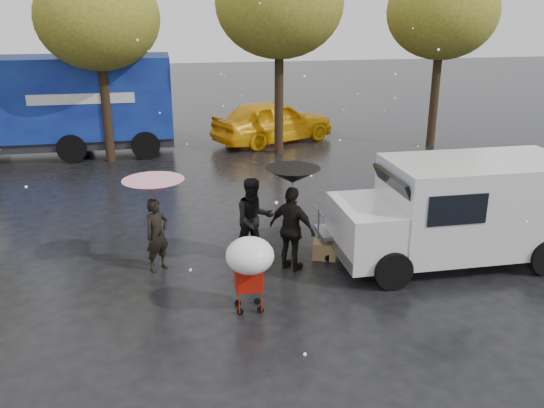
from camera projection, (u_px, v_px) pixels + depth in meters
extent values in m
plane|color=black|center=(257.00, 279.00, 11.53)|extent=(90.00, 90.00, 0.00)
imported|color=black|center=(157.00, 235.00, 11.74)|extent=(0.67, 0.63, 1.53)
imported|color=black|center=(254.00, 219.00, 12.19)|extent=(0.98, 0.82, 1.81)
imported|color=black|center=(292.00, 229.00, 11.69)|extent=(1.05, 1.04, 1.78)
cylinder|color=#4C4C4C|center=(157.00, 229.00, 11.69)|extent=(0.02, 0.02, 1.79)
cone|color=#D0556F|center=(154.00, 187.00, 11.40)|extent=(1.23, 1.23, 0.30)
sphere|color=#4C4C4C|center=(154.00, 185.00, 11.39)|extent=(0.06, 0.06, 0.06)
cylinder|color=#4C4C4C|center=(292.00, 223.00, 11.65)|extent=(0.02, 0.02, 2.03)
cone|color=black|center=(293.00, 175.00, 11.32)|extent=(1.10, 1.10, 0.30)
sphere|color=#4C4C4C|center=(293.00, 174.00, 11.31)|extent=(0.06, 0.06, 0.06)
cube|color=slate|center=(351.00, 230.00, 12.55)|extent=(1.50, 0.80, 0.08)
cylinder|color=slate|center=(319.00, 222.00, 12.33)|extent=(0.04, 0.04, 0.60)
cube|color=olive|center=(366.00, 217.00, 12.63)|extent=(0.55, 0.45, 0.40)
cube|color=olive|center=(340.00, 224.00, 12.33)|extent=(0.45, 0.40, 0.35)
cube|color=olive|center=(368.00, 207.00, 12.27)|extent=(0.40, 0.35, 0.28)
cube|color=tan|center=(354.00, 226.00, 12.52)|extent=(0.90, 0.55, 0.12)
cylinder|color=black|center=(328.00, 258.00, 12.30)|extent=(0.16, 0.05, 0.16)
cylinder|color=black|center=(320.00, 246.00, 12.89)|extent=(0.16, 0.05, 0.16)
cylinder|color=black|center=(382.00, 254.00, 12.52)|extent=(0.16, 0.05, 0.16)
cylinder|color=black|center=(371.00, 242.00, 13.11)|extent=(0.16, 0.05, 0.16)
cube|color=#A31509|center=(249.00, 277.00, 10.19)|extent=(0.47, 0.41, 0.45)
cylinder|color=#A31509|center=(250.00, 262.00, 9.89)|extent=(0.42, 0.02, 0.02)
cylinder|color=#4C4C4C|center=(250.00, 266.00, 9.91)|extent=(0.02, 0.02, 0.60)
ellipsoid|color=white|center=(250.00, 255.00, 9.85)|extent=(0.84, 0.84, 0.63)
cylinder|color=black|center=(240.00, 312.00, 10.20)|extent=(0.12, 0.04, 0.12)
cylinder|color=black|center=(238.00, 303.00, 10.50)|extent=(0.12, 0.04, 0.12)
cylinder|color=black|center=(260.00, 310.00, 10.27)|extent=(0.12, 0.04, 0.12)
cylinder|color=black|center=(257.00, 301.00, 10.56)|extent=(0.12, 0.04, 0.12)
cube|color=silver|center=(477.00, 204.00, 12.06)|extent=(3.80, 2.00, 1.90)
cube|color=silver|center=(367.00, 230.00, 11.75)|extent=(1.20, 1.95, 1.10)
cube|color=black|center=(395.00, 189.00, 11.57)|extent=(0.37, 1.70, 0.67)
cube|color=slate|center=(340.00, 250.00, 11.79)|extent=(0.12, 1.90, 0.25)
cylinder|color=black|center=(392.00, 270.00, 11.07)|extent=(0.76, 0.28, 0.76)
cylinder|color=black|center=(360.00, 233.00, 12.83)|extent=(0.76, 0.28, 0.76)
cylinder|color=black|center=(494.00, 223.00, 13.42)|extent=(0.76, 0.28, 0.76)
cube|color=navy|center=(86.00, 96.00, 20.49)|extent=(6.00, 2.50, 2.80)
cube|color=black|center=(61.00, 140.00, 20.82)|extent=(8.00, 2.30, 0.35)
cube|color=silver|center=(81.00, 99.00, 19.29)|extent=(3.50, 0.03, 0.35)
cylinder|color=black|center=(146.00, 145.00, 20.31)|extent=(1.00, 0.30, 1.00)
cylinder|color=black|center=(146.00, 132.00, 22.44)|extent=(1.00, 0.30, 1.00)
cube|color=olive|center=(351.00, 244.00, 12.66)|extent=(0.57, 0.49, 0.46)
cube|color=olive|center=(325.00, 250.00, 12.44)|extent=(0.60, 0.53, 0.38)
imported|color=#FFB50D|center=(273.00, 121.00, 22.68)|extent=(5.35, 3.87, 1.69)
cylinder|color=black|center=(105.00, 97.00, 19.43)|extent=(0.32, 0.32, 4.48)
ellipsoid|color=#46621C|center=(98.00, 17.00, 18.58)|extent=(4.00, 4.00, 3.40)
cylinder|color=black|center=(279.00, 86.00, 20.44)|extent=(0.32, 0.32, 4.90)
ellipsoid|color=#46621C|center=(279.00, 3.00, 19.52)|extent=(4.40, 4.40, 3.74)
cylinder|color=black|center=(435.00, 86.00, 21.57)|extent=(0.32, 0.32, 4.62)
ellipsoid|color=#46621C|center=(442.00, 12.00, 20.69)|extent=(4.00, 4.00, 3.40)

